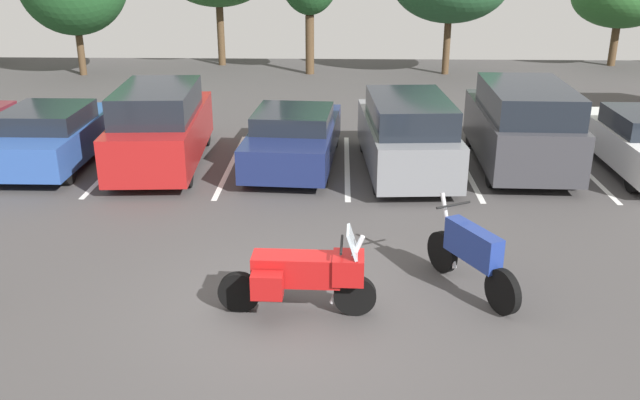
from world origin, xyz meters
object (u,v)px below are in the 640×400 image
object	(u,v)px
car_red	(161,127)
motorcycle_second	(471,255)
car_navy	(294,137)
car_grey	(407,135)
motorcycle_touring	(303,274)
car_charcoal	(522,125)
car_blue	(53,135)

from	to	relation	value
car_red	motorcycle_second	bearing A→B (deg)	-44.23
car_red	car_navy	bearing A→B (deg)	3.28
car_navy	car_grey	bearing A→B (deg)	-10.68
motorcycle_second	car_navy	xyz separation A→B (m)	(-3.09, 6.20, 0.07)
motorcycle_touring	car_navy	xyz separation A→B (m)	(-0.57, 6.96, 0.04)
car_charcoal	car_navy	bearing A→B (deg)	179.38
motorcycle_touring	car_red	world-z (taller)	car_red
car_blue	car_navy	world-z (taller)	car_blue
motorcycle_touring	car_charcoal	xyz separation A→B (m)	(4.71, 6.90, 0.38)
car_grey	car_navy	bearing A→B (deg)	169.32
car_grey	car_charcoal	bearing A→B (deg)	9.15
motorcycle_touring	car_charcoal	distance (m)	8.37
motorcycle_second	car_charcoal	bearing A→B (deg)	70.33
motorcycle_second	car_grey	size ratio (longest dim) A/B	0.43
motorcycle_touring	motorcycle_second	bearing A→B (deg)	16.86
car_charcoal	motorcycle_second	bearing A→B (deg)	-109.67
motorcycle_second	car_grey	distance (m)	5.74
motorcycle_touring	car_navy	size ratio (longest dim) A/B	0.50
car_navy	car_charcoal	bearing A→B (deg)	-0.62
car_blue	car_grey	distance (m)	8.30
motorcycle_touring	car_blue	xyz separation A→B (m)	(-6.26, 6.83, 0.08)
motorcycle_second	car_grey	bearing A→B (deg)	94.90
car_blue	car_grey	xyz separation A→B (m)	(8.29, -0.36, 0.18)
car_red	car_grey	world-z (taller)	car_red
car_blue	car_navy	xyz separation A→B (m)	(5.69, 0.13, -0.04)
car_blue	motorcycle_second	bearing A→B (deg)	-34.65
motorcycle_touring	car_blue	bearing A→B (deg)	132.52
car_navy	car_grey	size ratio (longest dim) A/B	0.99
motorcycle_touring	car_blue	world-z (taller)	car_blue
motorcycle_second	car_red	world-z (taller)	car_red
car_blue	car_grey	bearing A→B (deg)	-2.49
car_red	car_grey	bearing A→B (deg)	-3.14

